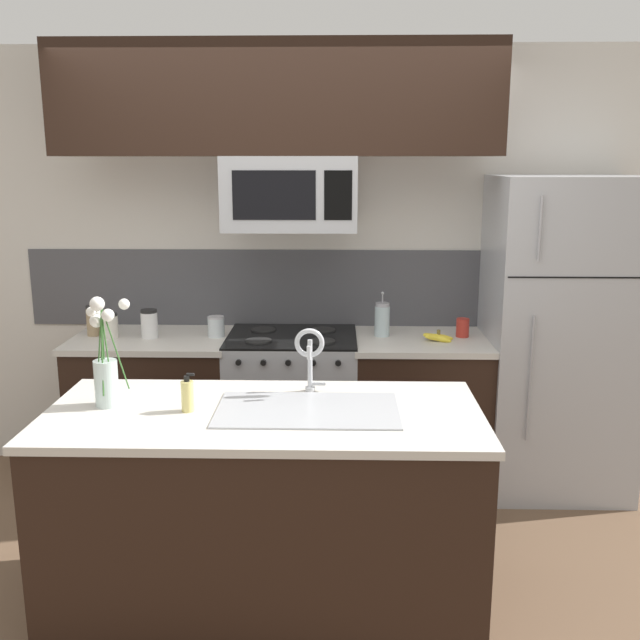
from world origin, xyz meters
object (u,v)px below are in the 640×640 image
Objects in this scene: banana_bunch at (438,337)px; french_press at (382,320)px; flower_vase at (106,368)px; microwave at (290,194)px; refrigerator at (557,336)px; stove_range at (293,410)px; storage_jar_squat at (216,327)px; storage_jar_tall at (94,320)px; sink_faucet at (310,351)px; dish_soap_bottle at (187,396)px; coffee_tin at (463,328)px; storage_jar_medium at (110,326)px; storage_jar_short at (149,324)px.

french_press reaches higher than banana_bunch.
flower_vase is (-1.56, -1.15, 0.15)m from banana_bunch.
microwave is 0.40× the size of refrigerator.
storage_jar_squat is at bearing 177.99° from stove_range.
storage_jar_tall is 1.71m from sink_faucet.
refrigerator is 9.68× the size of banana_bunch.
storage_jar_tall is 1.54m from dish_soap_bottle.
refrigerator is 3.82× the size of flower_vase.
storage_jar_squat is 1.12× the size of coffee_tin.
storage_jar_tall is at bearing -179.58° from coffee_tin.
microwave reaches higher than flower_vase.
storage_jar_tall is at bearing 153.68° from storage_jar_medium.
banana_bunch is at bearing -144.86° from coffee_tin.
banana_bunch is 0.39× the size of flower_vase.
coffee_tin is (1.46, 0.03, -0.01)m from storage_jar_squat.
storage_jar_squat is 1.46m from coffee_tin.
sink_faucet is at bearing -81.76° from microwave.
microwave is at bearing 59.17° from flower_vase.
refrigerator is 1.03m from french_press.
sink_faucet is at bearing -109.52° from french_press.
storage_jar_medium is 1.24m from flower_vase.
banana_bunch is at bearing -3.33° from storage_jar_squat.
banana_bunch is (1.30, -0.08, -0.04)m from storage_jar_squat.
refrigerator is at bearing -2.24° from french_press.
stove_range is 1.30m from storage_jar_tall.
refrigerator is at bearing 0.95° from storage_jar_short.
banana_bunch is 0.72× the size of french_press.
flower_vase is at bearing -120.38° from stove_range.
sink_faucet reaches higher than banana_bunch.
coffee_tin is (0.48, -0.01, -0.04)m from french_press.
storage_jar_squat is at bearing 175.33° from microwave.
refrigerator is at bearing 0.12° from storage_jar_squat.
microwave reaches higher than french_press.
refrigerator is 2.58m from flower_vase.
dish_soap_bottle reaches higher than stove_range.
coffee_tin is (1.01, 0.05, 0.50)m from stove_range.
refrigerator is at bearing 0.92° from storage_jar_medium.
dish_soap_bottle is (-0.89, -1.33, -0.03)m from french_press.
microwave is at bearing 177.39° from banana_bunch.
coffee_tin is 1.90m from dish_soap_bottle.
microwave is 1.54m from flower_vase.
storage_jar_tall is 2.04m from banana_bunch.
french_press is at bearing 0.87° from storage_jar_tall.
storage_jar_squat reaches higher than banana_bunch.
banana_bunch is at bearing -20.56° from french_press.
french_press is at bearing 177.76° from refrigerator.
coffee_tin is at bearing 0.42° from storage_jar_tall.
dish_soap_bottle is (0.10, -1.28, 0.01)m from storage_jar_squat.
french_press reaches higher than stove_range.
microwave is 1.28m from coffee_tin.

